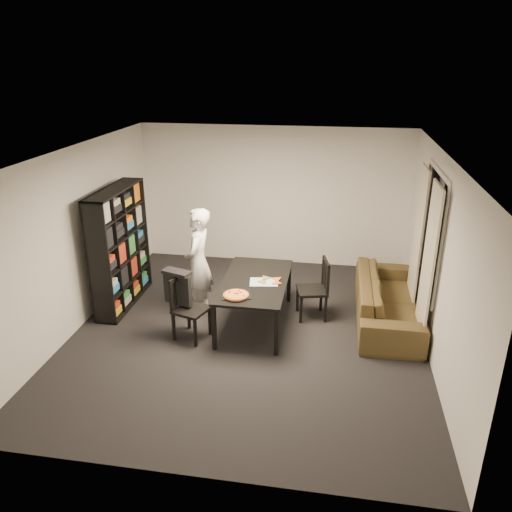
% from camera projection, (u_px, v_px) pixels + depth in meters
% --- Properties ---
extents(room, '(5.01, 5.51, 2.61)m').
position_uv_depth(room, '(248.00, 249.00, 6.81)').
color(room, black).
rests_on(room, ground).
extents(window_pane, '(0.02, 1.40, 1.60)m').
position_uv_depth(window_pane, '(432.00, 231.00, 6.91)').
color(window_pane, black).
rests_on(window_pane, room).
extents(window_frame, '(0.03, 1.52, 1.72)m').
position_uv_depth(window_frame, '(431.00, 231.00, 6.91)').
color(window_frame, white).
rests_on(window_frame, room).
extents(curtain_left, '(0.03, 0.70, 2.25)m').
position_uv_depth(curtain_left, '(428.00, 268.00, 6.58)').
color(curtain_left, beige).
rests_on(curtain_left, room).
extents(curtain_right, '(0.03, 0.70, 2.25)m').
position_uv_depth(curtain_right, '(417.00, 241.00, 7.53)').
color(curtain_right, beige).
rests_on(curtain_right, room).
extents(bookshelf, '(0.35, 1.50, 1.90)m').
position_uv_depth(bookshelf, '(120.00, 248.00, 7.82)').
color(bookshelf, black).
rests_on(bookshelf, room).
extents(dining_table, '(0.95, 1.70, 0.71)m').
position_uv_depth(dining_table, '(255.00, 284.00, 7.30)').
color(dining_table, black).
rests_on(dining_table, room).
extents(chair_left, '(0.54, 0.54, 0.92)m').
position_uv_depth(chair_left, '(186.00, 303.00, 7.01)').
color(chair_left, black).
rests_on(chair_left, room).
extents(chair_right, '(0.52, 0.52, 0.94)m').
position_uv_depth(chair_right, '(318.00, 285.00, 7.53)').
color(chair_right, black).
rests_on(chair_right, room).
extents(draped_jacket, '(0.44, 0.30, 0.51)m').
position_uv_depth(draped_jacket, '(177.00, 286.00, 6.97)').
color(draped_jacket, black).
rests_on(draped_jacket, chair_left).
extents(person, '(0.41, 0.62, 1.69)m').
position_uv_depth(person, '(198.00, 263.00, 7.54)').
color(person, silver).
rests_on(person, room).
extents(baking_tray, '(0.47, 0.41, 0.01)m').
position_uv_depth(baking_tray, '(236.00, 294.00, 6.83)').
color(baking_tray, black).
rests_on(baking_tray, dining_table).
extents(pepperoni_pizza, '(0.35, 0.35, 0.03)m').
position_uv_depth(pepperoni_pizza, '(236.00, 295.00, 6.76)').
color(pepperoni_pizza, '#964F2B').
rests_on(pepperoni_pizza, dining_table).
extents(kitchen_towel, '(0.44, 0.35, 0.01)m').
position_uv_depth(kitchen_towel, '(264.00, 282.00, 7.20)').
color(kitchen_towel, white).
rests_on(kitchen_towel, dining_table).
extents(pizza_slices, '(0.45, 0.41, 0.01)m').
position_uv_depth(pizza_slices, '(270.00, 280.00, 7.23)').
color(pizza_slices, '#BC753A').
rests_on(pizza_slices, dining_table).
extents(sofa, '(0.89, 2.27, 0.66)m').
position_uv_depth(sofa, '(387.00, 299.00, 7.53)').
color(sofa, '#3D3018').
rests_on(sofa, room).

